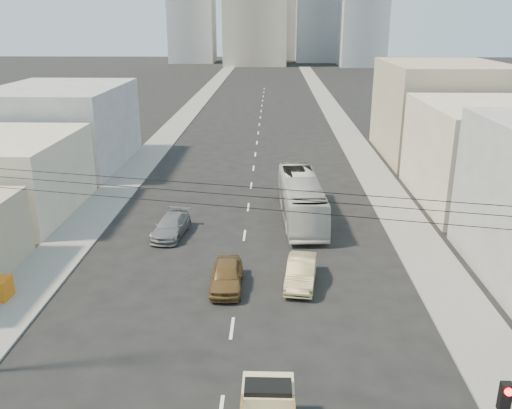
# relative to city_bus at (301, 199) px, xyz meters

# --- Properties ---
(sidewalk_left) EXTENTS (3.50, 180.00, 0.12)m
(sidewalk_left) POSITION_rel_city_bus_xyz_m (-15.84, 46.54, -1.54)
(sidewalk_left) COLOR slate
(sidewalk_left) RESTS_ON ground
(sidewalk_right) EXTENTS (3.50, 180.00, 0.12)m
(sidewalk_right) POSITION_rel_city_bus_xyz_m (7.66, 46.54, -1.54)
(sidewalk_right) COLOR slate
(sidewalk_right) RESTS_ON ground
(lane_dashes) EXTENTS (0.15, 104.00, 0.01)m
(lane_dashes) POSITION_rel_city_bus_xyz_m (-4.09, 29.54, -1.60)
(lane_dashes) COLOR silver
(lane_dashes) RESTS_ON ground
(city_bus) EXTENTS (3.31, 11.64, 3.21)m
(city_bus) POSITION_rel_city_bus_xyz_m (0.00, 0.00, 0.00)
(city_bus) COLOR #BBBBB7
(city_bus) RESTS_ON ground
(sedan_brown) EXTENTS (1.84, 4.39, 1.48)m
(sedan_brown) POSITION_rel_city_bus_xyz_m (-4.68, -11.21, -0.86)
(sedan_brown) COLOR brown
(sedan_brown) RESTS_ON ground
(sedan_tan) EXTENTS (2.10, 4.64, 1.48)m
(sedan_tan) POSITION_rel_city_bus_xyz_m (-0.50, -10.64, -0.87)
(sedan_tan) COLOR tan
(sedan_tan) RESTS_ON ground
(sedan_grey) EXTENTS (2.49, 4.96, 1.38)m
(sedan_grey) POSITION_rel_city_bus_xyz_m (-9.19, -3.60, -0.91)
(sedan_grey) COLOR slate
(sedan_grey) RESTS_ON ground
(overhead_wires) EXTENTS (23.01, 5.02, 0.72)m
(overhead_wires) POSITION_rel_city_bus_xyz_m (-4.09, -21.96, 7.36)
(overhead_wires) COLOR black
(overhead_wires) RESTS_ON ground
(bldg_right_mid) EXTENTS (11.00, 14.00, 8.00)m
(bldg_right_mid) POSITION_rel_city_bus_xyz_m (15.41, 4.54, 2.40)
(bldg_right_mid) COLOR #C1B49B
(bldg_right_mid) RESTS_ON ground
(bldg_right_far) EXTENTS (12.00, 16.00, 10.00)m
(bldg_right_far) POSITION_rel_city_bus_xyz_m (15.91, 20.54, 3.40)
(bldg_right_far) COLOR tan
(bldg_right_far) RESTS_ON ground
(bldg_left_far) EXTENTS (12.00, 16.00, 8.00)m
(bldg_left_far) POSITION_rel_city_bus_xyz_m (-23.59, 15.54, 2.40)
(bldg_left_far) COLOR gray
(bldg_left_far) RESTS_ON ground
(midrise_ne) EXTENTS (16.00, 16.00, 40.00)m
(midrise_ne) POSITION_rel_city_bus_xyz_m (13.91, 161.54, 18.40)
(midrise_ne) COLOR #989AA0
(midrise_ne) RESTS_ON ground
(midrise_nw) EXTENTS (15.00, 15.00, 34.00)m
(midrise_nw) POSITION_rel_city_bus_xyz_m (-30.09, 156.54, 15.40)
(midrise_nw) COLOR #989AA0
(midrise_nw) RESTS_ON ground
(midrise_east) EXTENTS (14.00, 14.00, 28.00)m
(midrise_east) POSITION_rel_city_bus_xyz_m (25.91, 141.54, 12.40)
(midrise_east) COLOR #989AA0
(midrise_east) RESTS_ON ground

